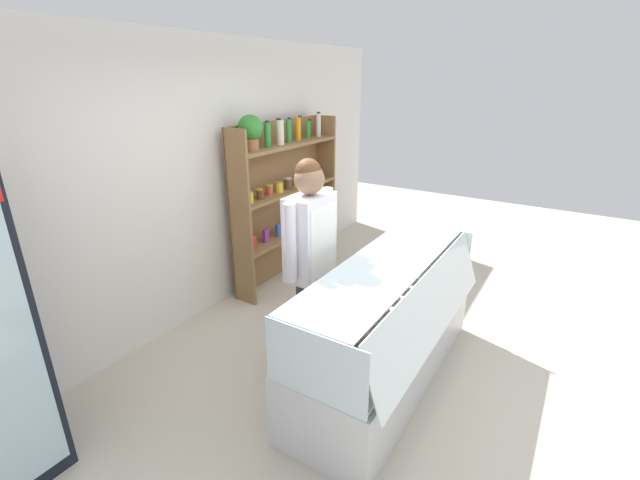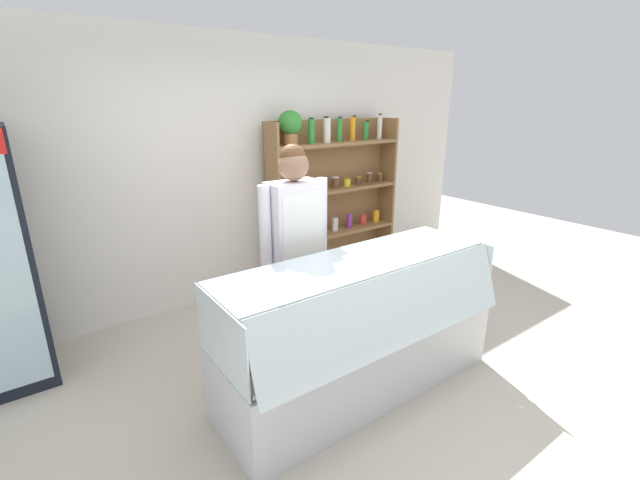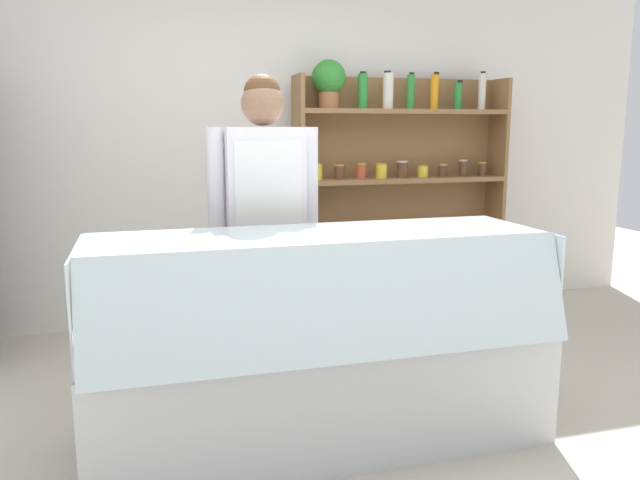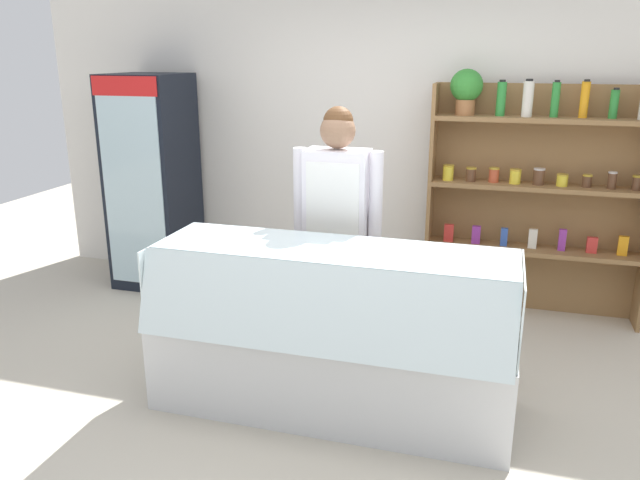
{
  "view_description": "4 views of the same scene",
  "coord_description": "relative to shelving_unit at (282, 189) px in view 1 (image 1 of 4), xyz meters",
  "views": [
    {
      "loc": [
        -2.79,
        -1.09,
        2.32
      ],
      "look_at": [
        -0.27,
        0.49,
        1.18
      ],
      "focal_mm": 24.0,
      "sensor_mm": 36.0,
      "label": 1
    },
    {
      "loc": [
        -1.9,
        -2.06,
        2.07
      ],
      "look_at": [
        0.1,
        0.69,
        0.95
      ],
      "focal_mm": 24.0,
      "sensor_mm": 36.0,
      "label": 2
    },
    {
      "loc": [
        -0.83,
        -2.69,
        1.49
      ],
      "look_at": [
        0.09,
        0.51,
        0.88
      ],
      "focal_mm": 35.0,
      "sensor_mm": 36.0,
      "label": 3
    },
    {
      "loc": [
        0.83,
        -3.28,
        2.09
      ],
      "look_at": [
        -0.25,
        0.4,
        0.93
      ],
      "focal_mm": 35.0,
      "sensor_mm": 36.0,
      "label": 4
    }
  ],
  "objects": [
    {
      "name": "deli_display_case",
      "position": [
        -1.12,
        -1.86,
        -0.79
      ],
      "size": [
        2.12,
        0.79,
        1.01
      ],
      "color": "silver",
      "rests_on": "ground"
    },
    {
      "name": "back_wall",
      "position": [
        -1.07,
        0.25,
        0.25
      ],
      "size": [
        6.8,
        0.1,
        2.7
      ],
      "primitive_type": "cube",
      "color": "white",
      "rests_on": "ground"
    },
    {
      "name": "shelving_unit",
      "position": [
        0.0,
        0.0,
        0.0
      ],
      "size": [
        1.69,
        0.29,
        1.97
      ],
      "color": "olive",
      "rests_on": "ground"
    },
    {
      "name": "shop_clerk",
      "position": [
        -1.26,
        -1.23,
        -0.05
      ],
      "size": [
        0.61,
        0.25,
        1.76
      ],
      "color": "#2D2D38",
      "rests_on": "ground"
    },
    {
      "name": "ground_plane",
      "position": [
        -1.07,
        -1.85,
        -1.1
      ],
      "size": [
        12.0,
        12.0,
        0.0
      ],
      "primitive_type": "plane",
      "color": "beige"
    }
  ]
}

